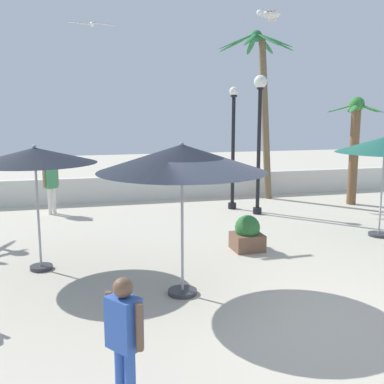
{
  "coord_description": "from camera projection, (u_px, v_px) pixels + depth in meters",
  "views": [
    {
      "loc": [
        -2.73,
        -7.06,
        3.33
      ],
      "look_at": [
        0.0,
        3.49,
        1.4
      ],
      "focal_mm": 43.78,
      "sensor_mm": 36.0,
      "label": 1
    }
  ],
  "objects": [
    {
      "name": "lamp_post_2",
      "position": [
        259.0,
        125.0,
        14.62
      ],
      "size": [
        0.41,
        0.41,
        4.37
      ],
      "color": "black",
      "rests_on": "ground_plane"
    },
    {
      "name": "guest_0",
      "position": [
        51.0,
        183.0,
        14.92
      ],
      "size": [
        0.48,
        0.4,
        1.67
      ],
      "color": "silver",
      "rests_on": "ground_plane"
    },
    {
      "name": "seagull_1",
      "position": [
        269.0,
        14.0,
        7.35
      ],
      "size": [
        0.59,
        0.95,
        0.14
      ],
      "color": "white"
    },
    {
      "name": "palm_tree_1",
      "position": [
        262.0,
        93.0,
        17.0
      ],
      "size": [
        2.79,
        2.78,
        6.1
      ],
      "color": "brown",
      "rests_on": "ground_plane"
    },
    {
      "name": "ground_plane",
      "position": [
        243.0,
        307.0,
        7.98
      ],
      "size": [
        56.0,
        56.0,
        0.0
      ],
      "primitive_type": "plane",
      "color": "beige"
    },
    {
      "name": "boundary_wall",
      "position": [
        148.0,
        188.0,
        17.41
      ],
      "size": [
        25.2,
        0.3,
        0.91
      ],
      "primitive_type": "cube",
      "color": "silver",
      "rests_on": "ground_plane"
    },
    {
      "name": "patio_umbrella_1",
      "position": [
        182.0,
        159.0,
        8.12
      ],
      "size": [
        2.99,
        2.99,
        2.78
      ],
      "color": "#333338",
      "rests_on": "ground_plane"
    },
    {
      "name": "lamp_post_0",
      "position": [
        233.0,
        144.0,
        15.51
      ],
      "size": [
        0.3,
        0.3,
        4.06
      ],
      "color": "black",
      "rests_on": "ground_plane"
    },
    {
      "name": "planter",
      "position": [
        247.0,
        234.0,
        11.18
      ],
      "size": [
        0.7,
        0.7,
        0.85
      ],
      "color": "brown",
      "rests_on": "ground_plane"
    },
    {
      "name": "guest_2",
      "position": [
        124.0,
        334.0,
        4.98
      ],
      "size": [
        0.4,
        0.47,
        1.6
      ],
      "color": "#3359B2",
      "rests_on": "ground_plane"
    },
    {
      "name": "palm_tree_2",
      "position": [
        355.0,
        138.0,
        16.27
      ],
      "size": [
        1.8,
        1.9,
        3.76
      ],
      "color": "brown",
      "rests_on": "ground_plane"
    },
    {
      "name": "patio_umbrella_0",
      "position": [
        35.0,
        157.0,
        9.46
      ],
      "size": [
        2.49,
        2.49,
        2.63
      ],
      "color": "#333338",
      "rests_on": "ground_plane"
    },
    {
      "name": "seagull_0",
      "position": [
        92.0,
        24.0,
        12.81
      ],
      "size": [
        1.28,
        0.38,
        0.14
      ],
      "color": "white"
    }
  ]
}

